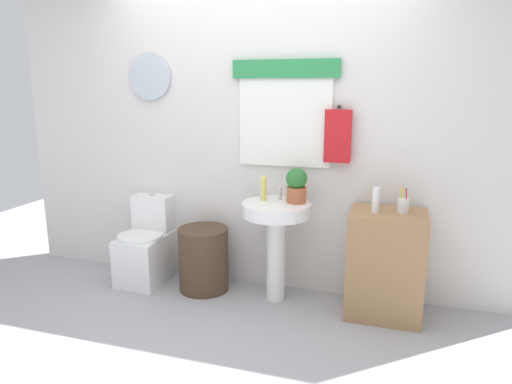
{
  "coord_description": "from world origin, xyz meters",
  "views": [
    {
      "loc": [
        1.08,
        -2.43,
        1.67
      ],
      "look_at": [
        0.08,
        0.8,
        0.88
      ],
      "focal_mm": 32.01,
      "sensor_mm": 36.0,
      "label": 1
    }
  ],
  "objects_px": {
    "soap_bottle": "(263,189)",
    "potted_plant": "(296,185)",
    "wooden_cabinet": "(385,264)",
    "toothbrush_cup": "(403,205)",
    "lotion_bottle": "(376,200)",
    "laundry_hamper": "(204,259)",
    "pedestal_sink": "(276,227)",
    "toilet": "(147,248)"
  },
  "relations": [
    {
      "from": "potted_plant",
      "to": "lotion_bottle",
      "type": "height_order",
      "value": "potted_plant"
    },
    {
      "from": "wooden_cabinet",
      "to": "soap_bottle",
      "type": "xyz_separation_m",
      "value": [
        -0.95,
        0.05,
        0.49
      ]
    },
    {
      "from": "toilet",
      "to": "wooden_cabinet",
      "type": "height_order",
      "value": "wooden_cabinet"
    },
    {
      "from": "soap_bottle",
      "to": "lotion_bottle",
      "type": "height_order",
      "value": "soap_bottle"
    },
    {
      "from": "pedestal_sink",
      "to": "wooden_cabinet",
      "type": "xyz_separation_m",
      "value": [
        0.83,
        0.0,
        -0.21
      ]
    },
    {
      "from": "wooden_cabinet",
      "to": "lotion_bottle",
      "type": "bearing_deg",
      "value": -157.03
    },
    {
      "from": "pedestal_sink",
      "to": "potted_plant",
      "type": "height_order",
      "value": "potted_plant"
    },
    {
      "from": "potted_plant",
      "to": "pedestal_sink",
      "type": "bearing_deg",
      "value": -156.8
    },
    {
      "from": "wooden_cabinet",
      "to": "soap_bottle",
      "type": "relative_size",
      "value": 4.25
    },
    {
      "from": "pedestal_sink",
      "to": "soap_bottle",
      "type": "distance_m",
      "value": 0.31
    },
    {
      "from": "pedestal_sink",
      "to": "soap_bottle",
      "type": "xyz_separation_m",
      "value": [
        -0.12,
        0.05,
        0.28
      ]
    },
    {
      "from": "wooden_cabinet",
      "to": "lotion_bottle",
      "type": "distance_m",
      "value": 0.5
    },
    {
      "from": "soap_bottle",
      "to": "potted_plant",
      "type": "distance_m",
      "value": 0.26
    },
    {
      "from": "pedestal_sink",
      "to": "toothbrush_cup",
      "type": "distance_m",
      "value": 0.96
    },
    {
      "from": "pedestal_sink",
      "to": "wooden_cabinet",
      "type": "relative_size",
      "value": 1.01
    },
    {
      "from": "potted_plant",
      "to": "lotion_bottle",
      "type": "distance_m",
      "value": 0.61
    },
    {
      "from": "wooden_cabinet",
      "to": "potted_plant",
      "type": "relative_size",
      "value": 2.93
    },
    {
      "from": "toilet",
      "to": "wooden_cabinet",
      "type": "distance_m",
      "value": 2.01
    },
    {
      "from": "wooden_cabinet",
      "to": "pedestal_sink",
      "type": "bearing_deg",
      "value": 180.0
    },
    {
      "from": "toilet",
      "to": "laundry_hamper",
      "type": "bearing_deg",
      "value": -3.24
    },
    {
      "from": "toilet",
      "to": "lotion_bottle",
      "type": "height_order",
      "value": "lotion_bottle"
    },
    {
      "from": "soap_bottle",
      "to": "laundry_hamper",
      "type": "bearing_deg",
      "value": -174.32
    },
    {
      "from": "toilet",
      "to": "potted_plant",
      "type": "distance_m",
      "value": 1.46
    },
    {
      "from": "toilet",
      "to": "soap_bottle",
      "type": "bearing_deg",
      "value": 1.02
    },
    {
      "from": "soap_bottle",
      "to": "potted_plant",
      "type": "height_order",
      "value": "potted_plant"
    },
    {
      "from": "toilet",
      "to": "toothbrush_cup",
      "type": "bearing_deg",
      "value": -0.31
    },
    {
      "from": "potted_plant",
      "to": "toilet",
      "type": "bearing_deg",
      "value": -178.74
    },
    {
      "from": "soap_bottle",
      "to": "wooden_cabinet",
      "type": "bearing_deg",
      "value": -3.01
    },
    {
      "from": "wooden_cabinet",
      "to": "lotion_bottle",
      "type": "relative_size",
      "value": 4.31
    },
    {
      "from": "soap_bottle",
      "to": "lotion_bottle",
      "type": "bearing_deg",
      "value": -6.0
    },
    {
      "from": "wooden_cabinet",
      "to": "toothbrush_cup",
      "type": "xyz_separation_m",
      "value": [
        0.09,
        0.02,
        0.45
      ]
    },
    {
      "from": "laundry_hamper",
      "to": "potted_plant",
      "type": "xyz_separation_m",
      "value": [
        0.76,
        0.06,
        0.67
      ]
    },
    {
      "from": "wooden_cabinet",
      "to": "lotion_bottle",
      "type": "height_order",
      "value": "lotion_bottle"
    },
    {
      "from": "pedestal_sink",
      "to": "wooden_cabinet",
      "type": "height_order",
      "value": "pedestal_sink"
    },
    {
      "from": "toothbrush_cup",
      "to": "lotion_bottle",
      "type": "bearing_deg",
      "value": -162.38
    },
    {
      "from": "laundry_hamper",
      "to": "soap_bottle",
      "type": "distance_m",
      "value": 0.8
    },
    {
      "from": "laundry_hamper",
      "to": "lotion_bottle",
      "type": "height_order",
      "value": "lotion_bottle"
    },
    {
      "from": "soap_bottle",
      "to": "potted_plant",
      "type": "bearing_deg",
      "value": 2.2
    },
    {
      "from": "toothbrush_cup",
      "to": "soap_bottle",
      "type": "bearing_deg",
      "value": 178.35
    },
    {
      "from": "lotion_bottle",
      "to": "toothbrush_cup",
      "type": "xyz_separation_m",
      "value": [
        0.19,
        0.06,
        -0.04
      ]
    },
    {
      "from": "wooden_cabinet",
      "to": "toothbrush_cup",
      "type": "relative_size",
      "value": 4.28
    },
    {
      "from": "toilet",
      "to": "potted_plant",
      "type": "bearing_deg",
      "value": 1.26
    }
  ]
}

